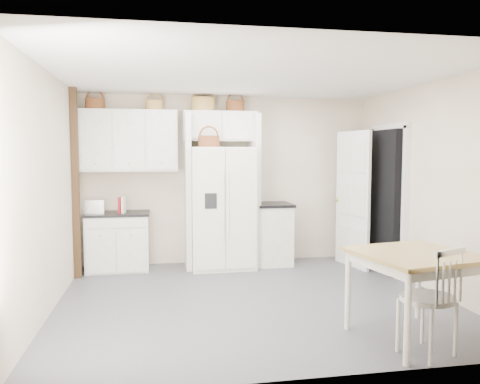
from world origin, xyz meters
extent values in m
plane|color=#535355|center=(0.00, 0.00, 0.00)|extent=(4.50, 4.50, 0.00)
plane|color=white|center=(0.00, 0.00, 2.60)|extent=(4.50, 4.50, 0.00)
plane|color=tan|center=(0.00, 2.00, 1.30)|extent=(4.50, 0.00, 4.50)
plane|color=tan|center=(-2.25, 0.00, 1.30)|extent=(0.00, 4.00, 4.00)
plane|color=tan|center=(2.25, 0.00, 1.30)|extent=(0.00, 4.00, 4.00)
cube|color=white|center=(-0.15, 1.63, 0.90)|extent=(0.93, 0.75, 1.80)
cube|color=beige|center=(-1.69, 1.70, 0.41)|extent=(0.88, 0.56, 0.82)
cube|color=beige|center=(0.65, 1.70, 0.45)|extent=(0.51, 0.62, 0.91)
cube|color=olive|center=(1.21, -1.43, 0.41)|extent=(1.13, 1.13, 0.81)
cube|color=beige|center=(1.14, -1.75, 0.49)|extent=(0.61, 0.58, 0.97)
cube|color=black|center=(-1.69, 1.70, 0.84)|extent=(0.92, 0.59, 0.04)
cube|color=black|center=(0.65, 1.70, 0.93)|extent=(0.56, 0.66, 0.04)
cube|color=silver|center=(-2.00, 1.64, 0.95)|extent=(0.29, 0.17, 0.20)
cube|color=#A70D18|center=(-1.63, 1.62, 0.97)|extent=(0.06, 0.16, 0.23)
cube|color=silver|center=(-1.59, 1.62, 0.97)|extent=(0.06, 0.16, 0.23)
cylinder|color=maroon|center=(-1.98, 1.83, 2.43)|extent=(0.28, 0.28, 0.16)
cylinder|color=#A57830|center=(-1.13, 1.83, 2.42)|extent=(0.26, 0.26, 0.15)
cylinder|color=#A57830|center=(-0.41, 1.83, 2.45)|extent=(0.36, 0.36, 0.20)
cylinder|color=maroon|center=(0.09, 1.83, 2.43)|extent=(0.28, 0.28, 0.16)
cylinder|color=maroon|center=(-0.35, 1.53, 1.89)|extent=(0.31, 0.31, 0.17)
cube|color=beige|center=(-1.50, 1.83, 1.90)|extent=(1.40, 0.34, 0.90)
cube|color=beige|center=(-0.15, 1.83, 2.12)|extent=(1.12, 0.34, 0.45)
cube|color=beige|center=(-0.66, 1.70, 1.15)|extent=(0.08, 0.60, 2.30)
cube|color=beige|center=(0.36, 1.70, 1.15)|extent=(0.08, 0.60, 2.30)
cube|color=#462C11|center=(-2.20, 1.35, 1.30)|extent=(0.09, 0.09, 2.60)
cube|color=black|center=(2.16, 1.00, 1.02)|extent=(0.18, 0.85, 2.05)
cube|color=white|center=(1.80, 1.33, 1.02)|extent=(0.21, 0.79, 2.05)
camera|label=1|loc=(-1.10, -5.29, 1.71)|focal=35.00mm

